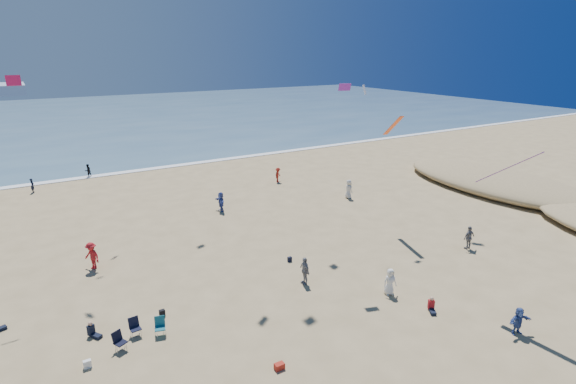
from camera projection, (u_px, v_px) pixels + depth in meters
ocean at (66, 120)px, 94.15m from camera, size 220.00×100.00×0.06m
surf_line at (113, 174)px, 53.32m from camera, size 220.00×1.20×0.08m
standing_flyers at (270, 241)px, 32.58m from camera, size 34.20×54.91×1.91m
seated_group at (279, 352)px, 21.33m from camera, size 22.24×18.92×0.84m
chair_cluster at (139, 332)px, 22.69m from camera, size 2.77×1.52×1.00m
white_tote at (87, 364)px, 20.83m from camera, size 0.35×0.20×0.40m
black_backpack at (162, 313)px, 24.88m from camera, size 0.30×0.22×0.38m
cooler at (279, 366)px, 20.76m from camera, size 0.45×0.30×0.30m
navy_bag at (290, 259)px, 31.32m from camera, size 0.28×0.18×0.34m
kites_aloft at (341, 43)px, 26.81m from camera, size 45.88×37.73×24.83m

